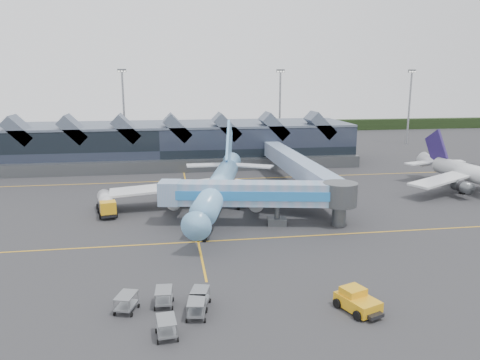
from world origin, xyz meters
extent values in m
plane|color=#2B2B2D|center=(0.00, 0.00, 0.00)|extent=(260.00, 260.00, 0.00)
cube|color=gold|center=(0.00, -8.00, 0.01)|extent=(120.00, 0.25, 0.01)
cube|color=gold|center=(0.00, 28.00, 0.01)|extent=(120.00, 0.25, 0.01)
cube|color=gold|center=(0.00, 10.00, 0.01)|extent=(0.25, 60.00, 0.01)
cube|color=black|center=(0.00, 110.00, 2.00)|extent=(260.00, 4.00, 4.00)
cube|color=black|center=(-5.00, 48.00, 4.50)|extent=(90.00, 20.00, 9.00)
cube|color=slate|center=(-5.00, 48.00, 9.20)|extent=(90.00, 20.00, 0.60)
cube|color=#515458|center=(-5.00, 37.00, 1.30)|extent=(90.00, 2.50, 2.60)
cube|color=slate|center=(-34.00, 41.00, 9.30)|extent=(6.43, 6.00, 6.43)
cube|color=slate|center=(-23.00, 41.00, 9.30)|extent=(6.43, 6.00, 6.43)
cube|color=slate|center=(-12.00, 41.00, 9.30)|extent=(6.43, 6.00, 6.43)
cube|color=slate|center=(-1.00, 41.00, 9.30)|extent=(6.43, 6.00, 6.43)
cube|color=slate|center=(10.00, 41.00, 9.30)|extent=(6.43, 6.00, 6.43)
cube|color=slate|center=(21.00, 41.00, 9.30)|extent=(6.43, 6.00, 6.43)
cube|color=slate|center=(32.00, 41.00, 9.30)|extent=(6.43, 6.00, 6.43)
cylinder|color=gray|center=(-15.00, 72.00, 11.00)|extent=(0.56, 0.56, 22.00)
cube|color=#515458|center=(-15.00, 72.00, 22.00)|extent=(2.40, 0.50, 0.90)
cylinder|color=gray|center=(30.00, 72.00, 11.00)|extent=(0.56, 0.56, 22.00)
cube|color=#515458|center=(30.00, 72.00, 22.00)|extent=(2.40, 0.50, 0.90)
cylinder|color=gray|center=(70.00, 70.00, 11.00)|extent=(0.56, 0.56, 22.00)
cube|color=#515458|center=(70.00, 70.00, 22.00)|extent=(2.40, 0.50, 0.90)
cylinder|color=#75C2EC|center=(4.07, 5.39, 3.83)|extent=(10.30, 28.75, 3.55)
cone|color=#75C2EC|center=(0.06, -10.95, 3.83)|extent=(4.62, 5.63, 3.55)
cube|color=black|center=(-0.09, -11.55, 4.57)|extent=(1.39, 0.65, 0.48)
cone|color=#75C2EC|center=(8.28, 22.54, 4.09)|extent=(5.01, 7.22, 3.55)
cube|color=silver|center=(-4.45, 8.72, 3.20)|extent=(16.46, 6.50, 1.17)
cube|color=silver|center=(13.16, 4.39, 3.20)|extent=(16.51, 13.03, 1.17)
cylinder|color=silver|center=(-2.29, 4.84, 2.32)|extent=(3.31, 5.31, 2.20)
cylinder|color=silver|center=(9.45, 1.96, 2.32)|extent=(3.31, 5.31, 2.20)
cube|color=#75C2EC|center=(7.89, 20.94, 7.79)|extent=(2.57, 8.91, 9.77)
cube|color=silver|center=(3.75, 22.38, 4.09)|extent=(7.40, 2.90, 0.23)
cube|color=silver|center=(12.23, 20.30, 4.09)|extent=(7.88, 5.99, 0.23)
cylinder|color=#515458|center=(0.84, -7.76, 1.03)|extent=(0.26, 0.26, 2.05)
cylinder|color=#515458|center=(1.44, 7.31, 1.03)|extent=(0.26, 0.26, 2.05)
cylinder|color=#515458|center=(7.29, 5.87, 1.03)|extent=(0.26, 0.26, 2.05)
cylinder|color=black|center=(0.84, -7.76, 0.37)|extent=(0.72, 1.38, 1.31)
cylinder|color=silver|center=(50.68, 8.68, 3.36)|extent=(5.44, 21.98, 3.11)
cone|color=silver|center=(49.24, 21.97, 3.59)|extent=(3.63, 5.28, 3.11)
cube|color=silver|center=(43.34, 8.88, 2.81)|extent=(13.46, 8.99, 1.04)
cylinder|color=#515458|center=(46.02, 6.61, 2.03)|extent=(2.32, 3.92, 1.93)
cube|color=#281B53|center=(49.37, 20.73, 6.46)|extent=(1.22, 7.00, 7.58)
cube|color=silver|center=(45.85, 20.66, 3.59)|extent=(6.32, 4.09, 0.26)
cube|color=silver|center=(52.82, 21.42, 3.59)|extent=(6.17, 2.96, 0.26)
cylinder|color=#515458|center=(47.95, 9.32, 0.90)|extent=(0.29, 0.29, 1.80)
cube|color=#7199BC|center=(8.26, -2.13, 4.51)|extent=(21.68, 7.33, 3.11)
cube|color=#287DCA|center=(7.93, -3.76, 4.51)|extent=(21.08, 4.30, 1.29)
cube|color=#7199BC|center=(-3.32, 0.17, 4.51)|extent=(3.41, 3.91, 3.22)
cylinder|color=#515458|center=(11.42, -2.75, 2.25)|extent=(0.75, 0.75, 4.51)
cube|color=#515458|center=(11.42, -2.75, 0.48)|extent=(2.94, 2.61, 0.97)
cylinder|color=black|center=(10.36, -2.54, 0.38)|extent=(0.61, 1.03, 0.97)
cylinder|color=black|center=(12.47, -2.96, 0.38)|extent=(0.61, 1.03, 0.97)
cylinder|color=#515458|center=(19.84, -4.42, 4.51)|extent=(4.72, 4.72, 3.22)
cylinder|color=#515458|center=(19.84, -4.42, 2.25)|extent=(1.93, 1.93, 4.51)
cube|color=black|center=(-12.84, 6.71, 0.69)|extent=(3.80, 8.50, 0.46)
cube|color=orange|center=(-12.22, 3.67, 1.64)|extent=(2.55, 2.41, 2.01)
cube|color=black|center=(-12.07, 2.96, 2.10)|extent=(2.00, 0.54, 0.91)
cylinder|color=silver|center=(-13.06, 7.79, 1.92)|extent=(3.13, 5.61, 2.10)
sphere|color=silver|center=(-13.60, 10.38, 1.92)|extent=(2.01, 2.01, 2.01)
sphere|color=silver|center=(-12.53, 5.19, 1.92)|extent=(2.01, 2.01, 2.01)
cylinder|color=black|center=(-13.41, 3.80, 0.46)|extent=(0.50, 0.96, 0.91)
cylinder|color=black|center=(-11.17, 4.26, 0.46)|extent=(0.50, 0.96, 0.91)
cylinder|color=black|center=(-14.05, 6.93, 0.46)|extent=(0.50, 0.96, 0.91)
cylinder|color=black|center=(-11.81, 7.39, 0.46)|extent=(0.50, 0.96, 0.91)
cylinder|color=black|center=(-14.51, 9.17, 0.46)|extent=(0.50, 0.96, 0.91)
cylinder|color=black|center=(-12.27, 9.63, 0.46)|extent=(0.50, 0.96, 0.91)
cube|color=orange|center=(12.72, -27.91, 0.75)|extent=(3.55, 4.42, 1.07)
cube|color=orange|center=(12.49, -27.32, 1.55)|extent=(2.40, 2.27, 0.75)
cube|color=black|center=(13.43, -29.81, 0.48)|extent=(1.70, 1.32, 0.32)
cylinder|color=black|center=(12.02, -29.54, 0.43)|extent=(0.60, 0.91, 0.85)
cylinder|color=black|center=(14.32, -28.68, 0.43)|extent=(0.60, 0.91, 0.85)
cylinder|color=black|center=(11.12, -27.15, 0.43)|extent=(0.60, 0.91, 0.85)
cylinder|color=black|center=(13.41, -26.29, 0.43)|extent=(0.60, 0.91, 0.85)
cube|color=gray|center=(-4.24, -24.36, 0.58)|extent=(1.60, 2.39, 0.16)
cube|color=gray|center=(-4.24, -24.36, 1.57)|extent=(1.60, 2.39, 0.08)
cylinder|color=black|center=(-3.41, -23.57, 0.19)|extent=(0.15, 0.38, 0.38)
cube|color=gray|center=(-1.47, -26.92, 0.58)|extent=(1.81, 2.51, 0.16)
cube|color=gray|center=(-1.47, -26.92, 1.57)|extent=(1.81, 2.51, 0.08)
cylinder|color=black|center=(-0.56, -26.22, 0.19)|extent=(0.18, 0.39, 0.38)
cube|color=gray|center=(-7.51, -24.89, 0.58)|extent=(2.10, 2.64, 0.16)
cube|color=gray|center=(-7.51, -24.89, 1.57)|extent=(2.10, 2.64, 0.08)
cylinder|color=black|center=(-6.51, -24.33, 0.19)|extent=(0.23, 0.40, 0.38)
cube|color=gray|center=(-4.03, -29.69, 0.58)|extent=(1.67, 2.43, 0.16)
cube|color=gray|center=(-4.03, -29.69, 1.57)|extent=(1.67, 2.43, 0.08)
cylinder|color=black|center=(-3.33, -28.79, 0.19)|extent=(0.16, 0.39, 0.38)
cube|color=gray|center=(-1.04, -24.95, 0.58)|extent=(2.04, 2.62, 0.16)
cube|color=gray|center=(-1.04, -24.95, 1.57)|extent=(2.04, 2.62, 0.08)
cylinder|color=black|center=(-0.06, -24.36, 0.19)|extent=(0.22, 0.40, 0.38)
camera|label=1|loc=(-3.56, -63.84, 20.28)|focal=35.00mm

